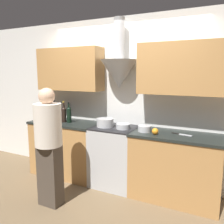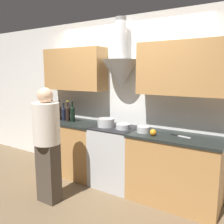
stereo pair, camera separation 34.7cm
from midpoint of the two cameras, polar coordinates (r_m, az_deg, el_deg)
ground_plane at (r=3.69m, az=-4.37°, el=-18.84°), size 12.00×12.00×0.00m
wall_back at (r=3.76m, az=-0.09°, el=5.23°), size 8.40×0.57×2.60m
counter_left at (r=4.24m, az=-13.12°, el=-8.42°), size 1.20×0.62×0.93m
counter_right at (r=3.42m, az=12.15°, el=-12.79°), size 1.21×0.62×0.93m
stove_range at (r=3.74m, az=-1.99°, el=-10.56°), size 0.67×0.60×0.93m
wine_bottle_0 at (r=4.42m, az=-18.74°, el=-0.11°), size 0.07×0.07×0.32m
wine_bottle_1 at (r=4.36m, az=-17.75°, el=0.04°), size 0.07×0.07×0.35m
wine_bottle_2 at (r=4.28m, az=-17.01°, el=-0.28°), size 0.07×0.07×0.31m
wine_bottle_3 at (r=4.22m, az=-15.96°, el=-0.20°), size 0.07×0.07×0.35m
wine_bottle_4 at (r=4.16m, az=-14.91°, el=-0.52°), size 0.07×0.07×0.31m
wine_bottle_5 at (r=4.08m, az=-13.92°, el=-0.41°), size 0.08×0.08×0.35m
wine_bottle_6 at (r=4.02m, az=-12.76°, el=-0.48°), size 0.08×0.08×0.34m
stock_pot at (r=3.64m, az=-4.41°, el=-2.59°), size 0.26×0.26×0.13m
mixing_bowl at (r=3.50m, az=-0.17°, el=-3.48°), size 0.21×0.21×0.08m
orange_fruit at (r=3.20m, az=7.29°, el=-4.68°), size 0.09×0.09×0.09m
saucepan at (r=3.35m, az=4.88°, el=-4.05°), size 0.18×0.18×0.08m
chefs_knife at (r=3.27m, az=13.56°, el=-5.30°), size 0.28×0.08×0.01m
person_foreground_left at (r=3.23m, az=-18.01°, el=-7.05°), size 0.35×0.35×1.56m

